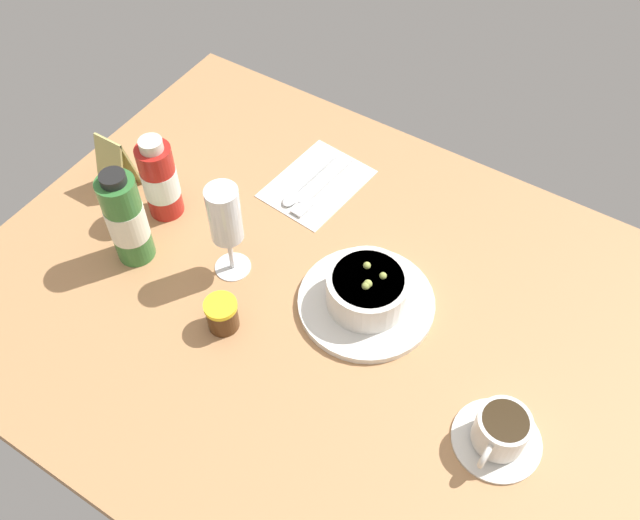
{
  "coord_description": "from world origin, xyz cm",
  "views": [
    {
      "loc": [
        -32.38,
        51.79,
        89.53
      ],
      "look_at": [
        1.64,
        -1.72,
        8.36
      ],
      "focal_mm": 38.99,
      "sensor_mm": 36.0,
      "label": 1
    }
  ],
  "objects_px": {
    "jam_jar": "(222,314)",
    "sauce_bottle_red": "(160,180)",
    "coffee_cup": "(500,432)",
    "menu_card": "(115,163)",
    "sauce_bottle_green": "(126,219)",
    "cutlery_setting": "(316,184)",
    "porridge_bowl": "(367,293)",
    "wine_glass": "(225,219)"
  },
  "relations": [
    {
      "from": "cutlery_setting",
      "to": "jam_jar",
      "type": "xyz_separation_m",
      "value": [
        -0.04,
        0.32,
        0.03
      ]
    },
    {
      "from": "jam_jar",
      "to": "sauce_bottle_red",
      "type": "xyz_separation_m",
      "value": [
        0.23,
        -0.14,
        0.05
      ]
    },
    {
      "from": "jam_jar",
      "to": "menu_card",
      "type": "distance_m",
      "value": 0.36
    },
    {
      "from": "jam_jar",
      "to": "sauce_bottle_green",
      "type": "relative_size",
      "value": 0.3
    },
    {
      "from": "porridge_bowl",
      "to": "sauce_bottle_red",
      "type": "distance_m",
      "value": 0.39
    },
    {
      "from": "porridge_bowl",
      "to": "coffee_cup",
      "type": "xyz_separation_m",
      "value": [
        -0.26,
        0.1,
        -0.0
      ]
    },
    {
      "from": "porridge_bowl",
      "to": "coffee_cup",
      "type": "bearing_deg",
      "value": 159.09
    },
    {
      "from": "menu_card",
      "to": "cutlery_setting",
      "type": "bearing_deg",
      "value": -147.37
    },
    {
      "from": "porridge_bowl",
      "to": "coffee_cup",
      "type": "height_order",
      "value": "porridge_bowl"
    },
    {
      "from": "cutlery_setting",
      "to": "coffee_cup",
      "type": "bearing_deg",
      "value": 149.53
    },
    {
      "from": "porridge_bowl",
      "to": "wine_glass",
      "type": "height_order",
      "value": "wine_glass"
    },
    {
      "from": "coffee_cup",
      "to": "sauce_bottle_red",
      "type": "height_order",
      "value": "sauce_bottle_red"
    },
    {
      "from": "jam_jar",
      "to": "sauce_bottle_red",
      "type": "bearing_deg",
      "value": -30.94
    },
    {
      "from": "wine_glass",
      "to": "coffee_cup",
      "type": "bearing_deg",
      "value": 174.37
    },
    {
      "from": "jam_jar",
      "to": "porridge_bowl",
      "type": "bearing_deg",
      "value": -137.95
    },
    {
      "from": "cutlery_setting",
      "to": "sauce_bottle_green",
      "type": "xyz_separation_m",
      "value": [
        0.16,
        0.29,
        0.08
      ]
    },
    {
      "from": "coffee_cup",
      "to": "menu_card",
      "type": "xyz_separation_m",
      "value": [
        0.76,
        -0.09,
        0.03
      ]
    },
    {
      "from": "porridge_bowl",
      "to": "cutlery_setting",
      "type": "bearing_deg",
      "value": -40.4
    },
    {
      "from": "porridge_bowl",
      "to": "cutlery_setting",
      "type": "distance_m",
      "value": 0.27
    },
    {
      "from": "porridge_bowl",
      "to": "sauce_bottle_green",
      "type": "xyz_separation_m",
      "value": [
        0.37,
        0.11,
        0.05
      ]
    },
    {
      "from": "cutlery_setting",
      "to": "jam_jar",
      "type": "distance_m",
      "value": 0.33
    },
    {
      "from": "cutlery_setting",
      "to": "wine_glass",
      "type": "relative_size",
      "value": 1.1
    },
    {
      "from": "wine_glass",
      "to": "jam_jar",
      "type": "distance_m",
      "value": 0.14
    },
    {
      "from": "wine_glass",
      "to": "sauce_bottle_red",
      "type": "distance_m",
      "value": 0.18
    },
    {
      "from": "cutlery_setting",
      "to": "coffee_cup",
      "type": "relative_size",
      "value": 1.57
    },
    {
      "from": "coffee_cup",
      "to": "jam_jar",
      "type": "xyz_separation_m",
      "value": [
        0.43,
        0.05,
        -0.0
      ]
    },
    {
      "from": "cutlery_setting",
      "to": "jam_jar",
      "type": "bearing_deg",
      "value": 97.23
    },
    {
      "from": "sauce_bottle_green",
      "to": "coffee_cup",
      "type": "bearing_deg",
      "value": -178.77
    },
    {
      "from": "jam_jar",
      "to": "menu_card",
      "type": "height_order",
      "value": "menu_card"
    },
    {
      "from": "jam_jar",
      "to": "sauce_bottle_red",
      "type": "distance_m",
      "value": 0.27
    },
    {
      "from": "porridge_bowl",
      "to": "wine_glass",
      "type": "relative_size",
      "value": 1.19
    },
    {
      "from": "porridge_bowl",
      "to": "wine_glass",
      "type": "distance_m",
      "value": 0.24
    },
    {
      "from": "menu_card",
      "to": "coffee_cup",
      "type": "bearing_deg",
      "value": 173.37
    },
    {
      "from": "sauce_bottle_green",
      "to": "sauce_bottle_red",
      "type": "height_order",
      "value": "sauce_bottle_green"
    },
    {
      "from": "coffee_cup",
      "to": "jam_jar",
      "type": "height_order",
      "value": "coffee_cup"
    },
    {
      "from": "cutlery_setting",
      "to": "menu_card",
      "type": "height_order",
      "value": "menu_card"
    },
    {
      "from": "sauce_bottle_red",
      "to": "cutlery_setting",
      "type": "bearing_deg",
      "value": -134.75
    },
    {
      "from": "sauce_bottle_red",
      "to": "jam_jar",
      "type": "bearing_deg",
      "value": 149.06
    },
    {
      "from": "porridge_bowl",
      "to": "jam_jar",
      "type": "xyz_separation_m",
      "value": [
        0.16,
        0.15,
        -0.0
      ]
    },
    {
      "from": "jam_jar",
      "to": "cutlery_setting",
      "type": "bearing_deg",
      "value": -82.77
    },
    {
      "from": "sauce_bottle_green",
      "to": "menu_card",
      "type": "bearing_deg",
      "value": -38.7
    },
    {
      "from": "cutlery_setting",
      "to": "porridge_bowl",
      "type": "bearing_deg",
      "value": 139.6
    }
  ]
}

